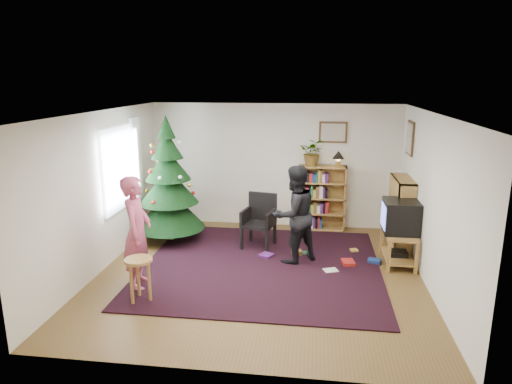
# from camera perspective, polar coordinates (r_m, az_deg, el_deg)

# --- Properties ---
(floor) EXTENTS (5.00, 5.00, 0.00)m
(floor) POSITION_cam_1_polar(r_m,az_deg,el_deg) (7.28, 0.42, -10.14)
(floor) COLOR brown
(floor) RESTS_ON ground
(ceiling) EXTENTS (5.00, 5.00, 0.00)m
(ceiling) POSITION_cam_1_polar(r_m,az_deg,el_deg) (6.66, 0.46, 9.88)
(ceiling) COLOR white
(ceiling) RESTS_ON wall_back
(wall_back) EXTENTS (5.00, 0.02, 2.50)m
(wall_back) POSITION_cam_1_polar(r_m,az_deg,el_deg) (9.29, 2.32, 3.30)
(wall_back) COLOR silver
(wall_back) RESTS_ON floor
(wall_front) EXTENTS (5.00, 0.02, 2.50)m
(wall_front) POSITION_cam_1_polar(r_m,az_deg,el_deg) (4.52, -3.48, -8.58)
(wall_front) COLOR silver
(wall_front) RESTS_ON floor
(wall_left) EXTENTS (0.02, 5.00, 2.50)m
(wall_left) POSITION_cam_1_polar(r_m,az_deg,el_deg) (7.57, -18.69, 0.07)
(wall_left) COLOR silver
(wall_left) RESTS_ON floor
(wall_right) EXTENTS (0.02, 5.00, 2.50)m
(wall_right) POSITION_cam_1_polar(r_m,az_deg,el_deg) (7.02, 21.13, -1.21)
(wall_right) COLOR silver
(wall_right) RESTS_ON floor
(rug) EXTENTS (3.80, 3.60, 0.02)m
(rug) POSITION_cam_1_polar(r_m,az_deg,el_deg) (7.55, 0.70, -9.14)
(rug) COLOR black
(rug) RESTS_ON floor
(window_pane) EXTENTS (0.04, 1.20, 1.40)m
(window_pane) POSITION_cam_1_polar(r_m,az_deg,el_deg) (8.04, -16.79, 2.82)
(window_pane) COLOR silver
(window_pane) RESTS_ON wall_left
(curtain) EXTENTS (0.06, 0.35, 1.60)m
(curtain) POSITION_cam_1_polar(r_m,az_deg,el_deg) (8.66, -14.68, 3.73)
(curtain) COLOR white
(curtain) RESTS_ON wall_left
(picture_back) EXTENTS (0.55, 0.03, 0.42)m
(picture_back) POSITION_cam_1_polar(r_m,az_deg,el_deg) (9.13, 9.61, 7.37)
(picture_back) COLOR #4C3319
(picture_back) RESTS_ON wall_back
(picture_right) EXTENTS (0.03, 0.50, 0.60)m
(picture_right) POSITION_cam_1_polar(r_m,az_deg,el_deg) (8.57, 18.72, 6.40)
(picture_right) COLOR #4C3319
(picture_right) RESTS_ON wall_right
(christmas_tree) EXTENTS (1.29, 1.29, 2.35)m
(christmas_tree) POSITION_cam_1_polar(r_m,az_deg,el_deg) (8.57, -10.84, 0.28)
(christmas_tree) COLOR #3F2816
(christmas_tree) RESTS_ON rug
(bookshelf_back) EXTENTS (0.95, 0.30, 1.30)m
(bookshelf_back) POSITION_cam_1_polar(r_m,az_deg,el_deg) (9.23, 8.17, -0.63)
(bookshelf_back) COLOR olive
(bookshelf_back) RESTS_ON floor
(bookshelf_right) EXTENTS (0.30, 0.95, 1.30)m
(bookshelf_right) POSITION_cam_1_polar(r_m,az_deg,el_deg) (8.44, 17.60, -2.56)
(bookshelf_right) COLOR olive
(bookshelf_right) RESTS_ON floor
(tv_stand) EXTENTS (0.48, 0.87, 0.55)m
(tv_stand) POSITION_cam_1_polar(r_m,az_deg,el_deg) (7.90, 17.38, -6.31)
(tv_stand) COLOR olive
(tv_stand) RESTS_ON floor
(crt_tv) EXTENTS (0.55, 0.60, 0.52)m
(crt_tv) POSITION_cam_1_polar(r_m,az_deg,el_deg) (7.75, 17.63, -2.92)
(crt_tv) COLOR black
(crt_tv) RESTS_ON tv_stand
(armchair) EXTENTS (0.63, 0.63, 0.97)m
(armchair) POSITION_cam_1_polar(r_m,az_deg,el_deg) (8.26, 0.39, -3.28)
(armchair) COLOR black
(armchair) RESTS_ON rug
(stool) EXTENTS (0.38, 0.38, 0.63)m
(stool) POSITION_cam_1_polar(r_m,az_deg,el_deg) (6.45, -14.43, -9.24)
(stool) COLOR olive
(stool) RESTS_ON floor
(person_standing) EXTENTS (0.46, 0.65, 1.66)m
(person_standing) POSITION_cam_1_polar(r_m,az_deg,el_deg) (6.80, -14.64, -4.90)
(person_standing) COLOR #B04662
(person_standing) RESTS_ON rug
(person_by_chair) EXTENTS (1.01, 0.98, 1.63)m
(person_by_chair) POSITION_cam_1_polar(r_m,az_deg,el_deg) (7.48, 4.81, -2.83)
(person_by_chair) COLOR black
(person_by_chair) RESTS_ON rug
(potted_plant) EXTENTS (0.53, 0.48, 0.53)m
(potted_plant) POSITION_cam_1_polar(r_m,az_deg,el_deg) (9.04, 7.10, 4.95)
(potted_plant) COLOR gray
(potted_plant) RESTS_ON bookshelf_back
(table_lamp) EXTENTS (0.23, 0.23, 0.31)m
(table_lamp) POSITION_cam_1_polar(r_m,az_deg,el_deg) (9.06, 10.26, 4.47)
(table_lamp) COLOR #A57F33
(table_lamp) RESTS_ON bookshelf_back
(floor_clutter) EXTENTS (2.00, 1.10, 0.08)m
(floor_clutter) POSITION_cam_1_polar(r_m,az_deg,el_deg) (7.86, 8.54, -8.09)
(floor_clutter) COLOR #A51E19
(floor_clutter) RESTS_ON rug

